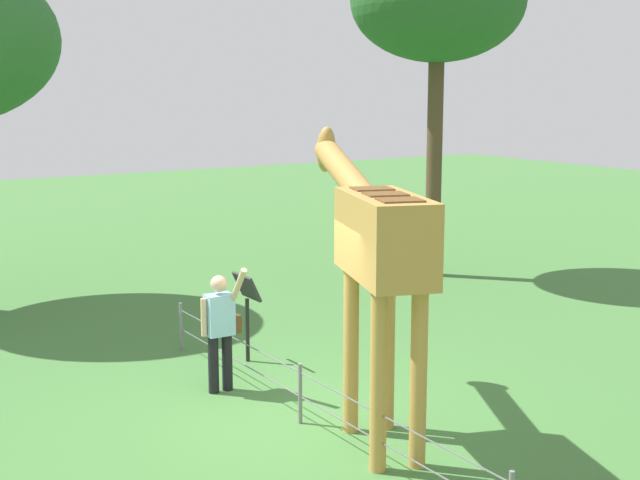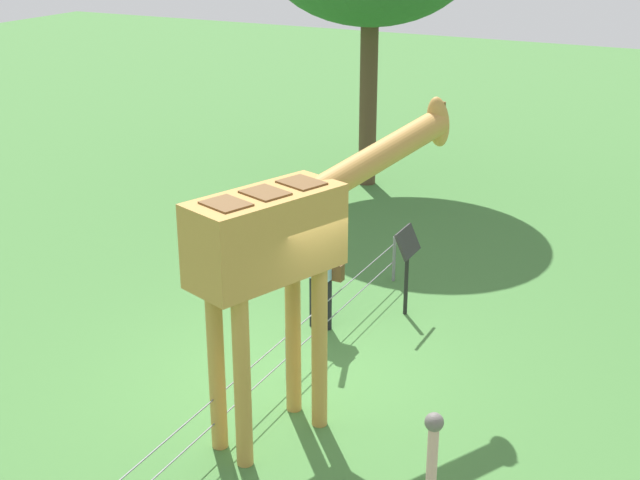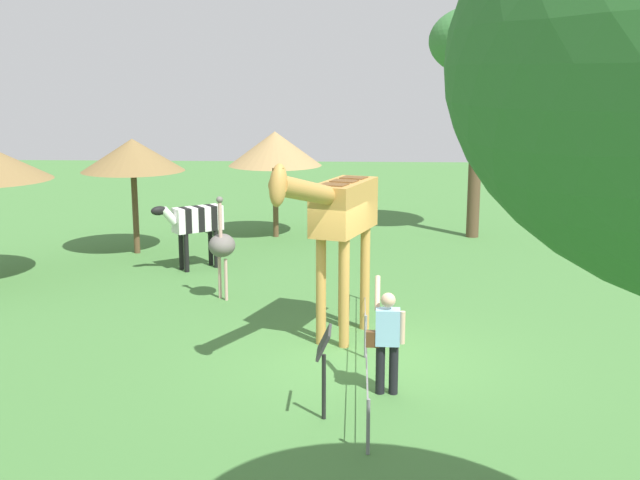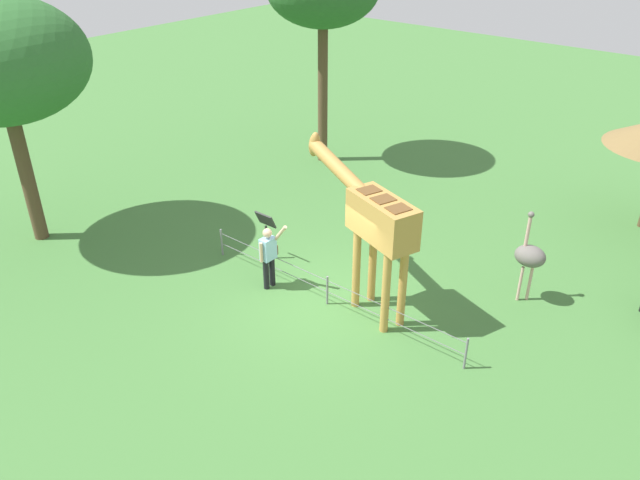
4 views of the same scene
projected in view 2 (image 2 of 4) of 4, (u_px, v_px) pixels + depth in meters
The scene contains 5 objects.
ground_plane at pixel (294, 383), 10.89m from camera, with size 60.00×60.00×0.00m, color #427538.
giraffe at pixel (289, 240), 9.20m from camera, with size 3.72×1.73×3.51m.
visitor at pixel (321, 269), 11.99m from camera, with size 0.60×0.58×1.74m.
info_sign at pixel (407, 254), 12.38m from camera, with size 0.56×0.21×1.32m.
wire_fence at pixel (287, 353), 10.78m from camera, with size 7.05×0.05×0.75m.
Camera 2 is at (-8.34, -4.57, 5.61)m, focal length 48.75 mm.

